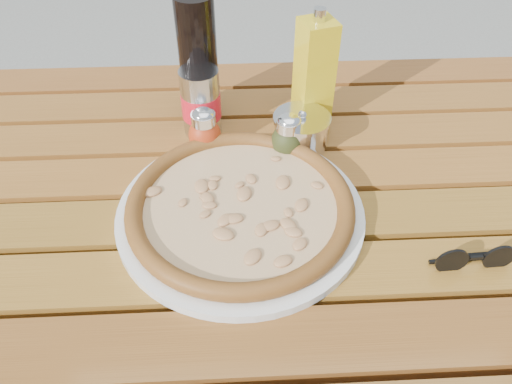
{
  "coord_description": "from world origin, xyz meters",
  "views": [
    {
      "loc": [
        -0.03,
        -0.51,
        1.28
      ],
      "look_at": [
        0.0,
        0.02,
        0.78
      ],
      "focal_mm": 35.0,
      "sensor_mm": 36.0,
      "label": 1
    }
  ],
  "objects_px": {
    "plate": "(240,213)",
    "oregano_shaker": "(288,137)",
    "pizza": "(240,205)",
    "soda_can": "(201,103)",
    "pepper_shaker": "(204,131)",
    "parmesan_tin": "(301,131)",
    "dark_bottle": "(198,59)",
    "olive_oil_cruet": "(314,74)",
    "table": "(257,249)",
    "sunglasses": "(474,259)"
  },
  "relations": [
    {
      "from": "plate",
      "to": "oregano_shaker",
      "type": "height_order",
      "value": "oregano_shaker"
    },
    {
      "from": "pizza",
      "to": "soda_can",
      "type": "height_order",
      "value": "soda_can"
    },
    {
      "from": "pepper_shaker",
      "to": "parmesan_tin",
      "type": "height_order",
      "value": "pepper_shaker"
    },
    {
      "from": "dark_bottle",
      "to": "olive_oil_cruet",
      "type": "relative_size",
      "value": 1.05
    },
    {
      "from": "table",
      "to": "oregano_shaker",
      "type": "bearing_deg",
      "value": 67.3
    },
    {
      "from": "soda_can",
      "to": "sunglasses",
      "type": "distance_m",
      "value": 0.49
    },
    {
      "from": "pizza",
      "to": "oregano_shaker",
      "type": "bearing_deg",
      "value": 59.31
    },
    {
      "from": "dark_bottle",
      "to": "soda_can",
      "type": "height_order",
      "value": "dark_bottle"
    },
    {
      "from": "oregano_shaker",
      "to": "olive_oil_cruet",
      "type": "bearing_deg",
      "value": 62.01
    },
    {
      "from": "soda_can",
      "to": "parmesan_tin",
      "type": "bearing_deg",
      "value": -16.74
    },
    {
      "from": "pizza",
      "to": "parmesan_tin",
      "type": "height_order",
      "value": "parmesan_tin"
    },
    {
      "from": "table",
      "to": "pepper_shaker",
      "type": "xyz_separation_m",
      "value": [
        -0.08,
        0.16,
        0.11
      ]
    },
    {
      "from": "plate",
      "to": "sunglasses",
      "type": "bearing_deg",
      "value": -19.44
    },
    {
      "from": "pepper_shaker",
      "to": "olive_oil_cruet",
      "type": "height_order",
      "value": "olive_oil_cruet"
    },
    {
      "from": "parmesan_tin",
      "to": "oregano_shaker",
      "type": "bearing_deg",
      "value": -134.16
    },
    {
      "from": "dark_bottle",
      "to": "olive_oil_cruet",
      "type": "distance_m",
      "value": 0.2
    },
    {
      "from": "plate",
      "to": "parmesan_tin",
      "type": "relative_size",
      "value": 3.64
    },
    {
      "from": "dark_bottle",
      "to": "sunglasses",
      "type": "bearing_deg",
      "value": -45.72
    },
    {
      "from": "dark_bottle",
      "to": "pepper_shaker",
      "type": "bearing_deg",
      "value": -85.67
    },
    {
      "from": "plate",
      "to": "soda_can",
      "type": "xyz_separation_m",
      "value": [
        -0.06,
        0.21,
        0.05
      ]
    },
    {
      "from": "pepper_shaker",
      "to": "sunglasses",
      "type": "bearing_deg",
      "value": -36.73
    },
    {
      "from": "parmesan_tin",
      "to": "soda_can",
      "type": "bearing_deg",
      "value": 163.26
    },
    {
      "from": "table",
      "to": "pizza",
      "type": "xyz_separation_m",
      "value": [
        -0.02,
        0.0,
        0.1
      ]
    },
    {
      "from": "oregano_shaker",
      "to": "parmesan_tin",
      "type": "relative_size",
      "value": 0.83
    },
    {
      "from": "plate",
      "to": "olive_oil_cruet",
      "type": "relative_size",
      "value": 1.71
    },
    {
      "from": "pepper_shaker",
      "to": "parmesan_tin",
      "type": "relative_size",
      "value": 0.83
    },
    {
      "from": "pepper_shaker",
      "to": "oregano_shaker",
      "type": "distance_m",
      "value": 0.14
    },
    {
      "from": "parmesan_tin",
      "to": "sunglasses",
      "type": "distance_m",
      "value": 0.34
    },
    {
      "from": "dark_bottle",
      "to": "sunglasses",
      "type": "height_order",
      "value": "dark_bottle"
    },
    {
      "from": "plate",
      "to": "pepper_shaker",
      "type": "bearing_deg",
      "value": 108.72
    },
    {
      "from": "olive_oil_cruet",
      "to": "sunglasses",
      "type": "distance_m",
      "value": 0.39
    },
    {
      "from": "pepper_shaker",
      "to": "dark_bottle",
      "type": "bearing_deg",
      "value": 94.33
    },
    {
      "from": "sunglasses",
      "to": "oregano_shaker",
      "type": "bearing_deg",
      "value": 129.8
    },
    {
      "from": "pepper_shaker",
      "to": "oregano_shaker",
      "type": "xyz_separation_m",
      "value": [
        0.14,
        -0.02,
        0.0
      ]
    },
    {
      "from": "olive_oil_cruet",
      "to": "parmesan_tin",
      "type": "relative_size",
      "value": 2.12
    },
    {
      "from": "table",
      "to": "pizza",
      "type": "bearing_deg",
      "value": 178.01
    },
    {
      "from": "sunglasses",
      "to": "pepper_shaker",
      "type": "bearing_deg",
      "value": 140.65
    },
    {
      "from": "oregano_shaker",
      "to": "soda_can",
      "type": "xyz_separation_m",
      "value": [
        -0.14,
        0.08,
        0.02
      ]
    },
    {
      "from": "parmesan_tin",
      "to": "sunglasses",
      "type": "bearing_deg",
      "value": -53.76
    },
    {
      "from": "pepper_shaker",
      "to": "soda_can",
      "type": "height_order",
      "value": "soda_can"
    },
    {
      "from": "plate",
      "to": "sunglasses",
      "type": "relative_size",
      "value": 3.28
    },
    {
      "from": "plate",
      "to": "dark_bottle",
      "type": "xyz_separation_m",
      "value": [
        -0.06,
        0.27,
        0.1
      ]
    },
    {
      "from": "parmesan_tin",
      "to": "pepper_shaker",
      "type": "bearing_deg",
      "value": -179.1
    },
    {
      "from": "plate",
      "to": "dark_bottle",
      "type": "distance_m",
      "value": 0.3
    },
    {
      "from": "pepper_shaker",
      "to": "table",
      "type": "bearing_deg",
      "value": -64.18
    },
    {
      "from": "parmesan_tin",
      "to": "sunglasses",
      "type": "xyz_separation_m",
      "value": [
        0.2,
        -0.27,
        -0.01
      ]
    },
    {
      "from": "table",
      "to": "dark_bottle",
      "type": "relative_size",
      "value": 6.36
    },
    {
      "from": "plate",
      "to": "parmesan_tin",
      "type": "bearing_deg",
      "value": 56.83
    },
    {
      "from": "pizza",
      "to": "parmesan_tin",
      "type": "bearing_deg",
      "value": 56.83
    },
    {
      "from": "dark_bottle",
      "to": "plate",
      "type": "bearing_deg",
      "value": -76.91
    }
  ]
}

